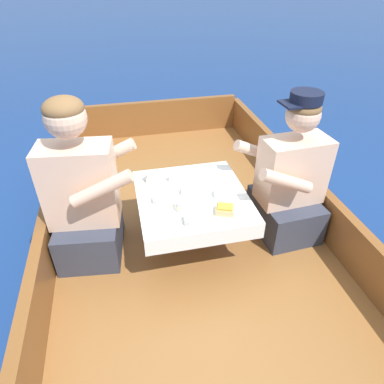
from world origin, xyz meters
TOP-DOWN VIEW (x-y plane):
  - ground_plane at (0.00, 0.00)m, footprint 60.00×60.00m
  - boat_deck at (0.00, 0.00)m, footprint 1.82×3.26m
  - gunwale_port at (-0.88, 0.00)m, footprint 0.06×3.26m
  - gunwale_starboard at (0.88, 0.00)m, footprint 0.06×3.26m
  - bow_coaming at (0.00, 1.60)m, footprint 1.70×0.06m
  - cockpit_table at (0.00, -0.13)m, footprint 0.66×0.70m
  - person_port at (-0.63, -0.08)m, footprint 0.56×0.49m
  - person_starboard at (0.63, -0.15)m, footprint 0.54×0.47m
  - plate_sandwich at (0.14, -0.36)m, footprint 0.21×0.21m
  - plate_bread at (0.17, 0.05)m, footprint 0.18×0.18m
  - sandwich at (0.14, -0.36)m, footprint 0.12×0.11m
  - bowl_port_near at (-0.18, -0.17)m, footprint 0.13×0.13m
  - bowl_starboard_near at (-0.05, -0.40)m, footprint 0.11×0.11m
  - bowl_center_far at (0.18, -0.19)m, footprint 0.11×0.11m
  - bowl_port_far at (0.00, -0.12)m, footprint 0.13×0.13m
  - coffee_cup_port at (-0.08, 0.03)m, footprint 0.09×0.07m
  - coffee_cup_starboard at (-0.22, 0.06)m, footprint 0.10×0.07m
  - tin_can at (-0.09, -0.27)m, footprint 0.07×0.07m
  - utensil_spoon_starboard at (0.01, -0.30)m, footprint 0.14×0.11m
  - utensil_spoon_center at (-0.22, -0.03)m, footprint 0.13×0.13m
  - utensil_knife_port at (-0.12, -0.35)m, footprint 0.15×0.10m

SIDE VIEW (x-z plane):
  - ground_plane at x=0.00m, z-range 0.00..0.00m
  - boat_deck at x=0.00m, z-range 0.00..0.28m
  - gunwale_port at x=-0.88m, z-range 0.28..0.59m
  - gunwale_starboard at x=0.88m, z-range 0.28..0.59m
  - bow_coaming at x=0.00m, z-range 0.28..0.63m
  - cockpit_table at x=0.00m, z-range 0.43..0.81m
  - utensil_knife_port at x=-0.12m, z-range 0.66..0.66m
  - person_starboard at x=0.63m, z-range 0.18..1.14m
  - utensil_spoon_starboard at x=0.01m, z-range 0.66..0.67m
  - utensil_spoon_center at x=-0.22m, z-range 0.66..0.67m
  - plate_sandwich at x=0.14m, z-range 0.66..0.67m
  - plate_bread at x=0.17m, z-range 0.66..0.67m
  - bowl_starboard_near at x=-0.05m, z-range 0.66..0.70m
  - bowl_center_far at x=0.18m, z-range 0.66..0.70m
  - bowl_port_far at x=0.00m, z-range 0.66..0.70m
  - bowl_port_near at x=-0.18m, z-range 0.66..0.70m
  - tin_can at x=-0.09m, z-range 0.66..0.71m
  - coffee_cup_port at x=-0.08m, z-range 0.66..0.72m
  - sandwich at x=0.14m, z-range 0.67..0.72m
  - coffee_cup_starboard at x=-0.22m, z-range 0.66..0.73m
  - person_port at x=-0.63m, z-range 0.19..1.20m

